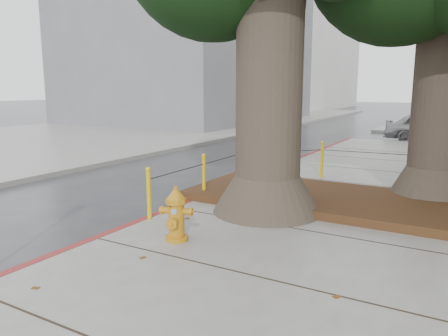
% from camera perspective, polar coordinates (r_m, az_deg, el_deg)
% --- Properties ---
extents(ground, '(140.00, 140.00, 0.00)m').
position_cam_1_polar(ground, '(6.02, -2.81, -13.66)').
color(ground, '#28282B').
rests_on(ground, ground).
extents(sidewalk_opposite, '(14.00, 60.00, 0.15)m').
position_cam_1_polar(sidewalk_opposite, '(22.54, -19.11, 3.89)').
color(sidewalk_opposite, slate).
rests_on(sidewalk_opposite, ground).
extents(curb_red, '(0.14, 26.00, 0.16)m').
position_cam_1_polar(curb_red, '(9.01, -4.85, -4.88)').
color(curb_red, maroon).
rests_on(curb_red, ground).
extents(planter_bed, '(6.40, 2.60, 0.16)m').
position_cam_1_polar(planter_bed, '(9.03, 15.79, -4.19)').
color(planter_bed, black).
rests_on(planter_bed, sidewalk_main).
extents(building_far_grey, '(12.00, 16.00, 12.00)m').
position_cam_1_polar(building_far_grey, '(32.31, -4.07, 16.82)').
color(building_far_grey, slate).
rests_on(building_far_grey, ground).
extents(building_far_white, '(12.00, 18.00, 15.00)m').
position_cam_1_polar(building_far_white, '(53.71, 8.50, 15.84)').
color(building_far_white, silver).
rests_on(building_far_white, ground).
extents(bollard_ring, '(3.79, 5.39, 0.95)m').
position_cam_1_polar(bollard_ring, '(9.94, 6.73, 0.03)').
color(bollard_ring, gold).
rests_on(bollard_ring, sidewalk_main).
extents(fire_hydrant, '(0.45, 0.45, 0.85)m').
position_cam_1_polar(fire_hydrant, '(6.70, -6.26, -6.02)').
color(fire_hydrant, '#C68114').
rests_on(fire_hydrant, sidewalk_main).
extents(car_silver, '(4.09, 2.09, 1.33)m').
position_cam_1_polar(car_silver, '(21.81, 25.34, 4.82)').
color(car_silver, '#98989C').
rests_on(car_silver, ground).
extents(car_dark, '(1.84, 3.97, 1.12)m').
position_cam_1_polar(car_dark, '(25.43, 6.83, 6.20)').
color(car_dark, black).
rests_on(car_dark, ground).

